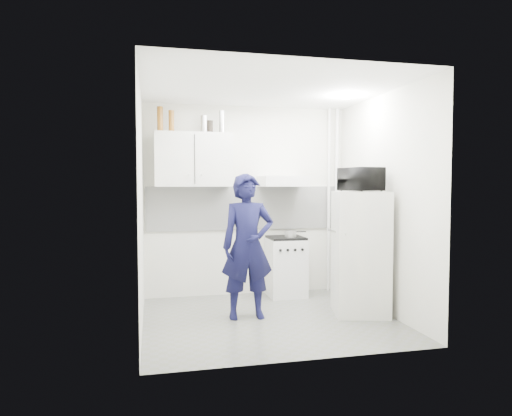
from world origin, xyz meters
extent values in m
plane|color=#606355|center=(0.00, 0.00, 0.00)|extent=(2.80, 2.80, 0.00)
plane|color=white|center=(0.00, 0.00, 2.60)|extent=(2.80, 2.80, 0.00)
plane|color=silver|center=(0.00, 1.25, 1.30)|extent=(2.80, 0.00, 2.80)
plane|color=silver|center=(-1.40, 0.00, 1.30)|extent=(0.00, 2.60, 2.60)
plane|color=silver|center=(1.40, 0.00, 1.30)|extent=(0.00, 2.60, 2.60)
imported|color=black|center=(-0.23, 0.11, 0.83)|extent=(0.60, 0.40, 1.65)
cube|color=white|center=(0.49, 1.00, 0.39)|extent=(0.49, 0.49, 0.79)
cube|color=white|center=(1.10, -0.02, 0.72)|extent=(0.72, 0.72, 1.45)
cube|color=black|center=(0.49, 1.00, 0.80)|extent=(0.47, 0.47, 0.03)
cylinder|color=silver|center=(0.54, 0.94, 0.86)|extent=(0.16, 0.16, 0.09)
imported|color=black|center=(1.10, -0.02, 1.59)|extent=(0.55, 0.42, 0.28)
cylinder|color=brown|center=(-1.17, 1.07, 2.36)|extent=(0.08, 0.08, 0.32)
cylinder|color=brown|center=(-1.03, 1.07, 2.34)|extent=(0.07, 0.07, 0.28)
cylinder|color=silver|center=(-0.61, 1.07, 2.31)|extent=(0.09, 0.09, 0.23)
cylinder|color=black|center=(-0.54, 1.07, 2.28)|extent=(0.09, 0.09, 0.16)
cylinder|color=silver|center=(-0.37, 1.07, 2.35)|extent=(0.07, 0.07, 0.30)
cube|color=white|center=(-0.75, 1.07, 1.85)|extent=(1.00, 0.35, 0.70)
cube|color=white|center=(0.45, 1.00, 1.57)|extent=(0.60, 0.50, 0.14)
cube|color=white|center=(0.00, 1.24, 1.20)|extent=(2.74, 0.03, 0.60)
cylinder|color=white|center=(1.30, 1.17, 1.30)|extent=(0.05, 0.05, 2.60)
cylinder|color=white|center=(1.18, 1.17, 1.30)|extent=(0.04, 0.04, 2.60)
cylinder|color=white|center=(1.00, 0.20, 2.57)|extent=(0.10, 0.10, 0.02)
camera|label=1|loc=(-1.29, -4.94, 1.53)|focal=32.00mm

